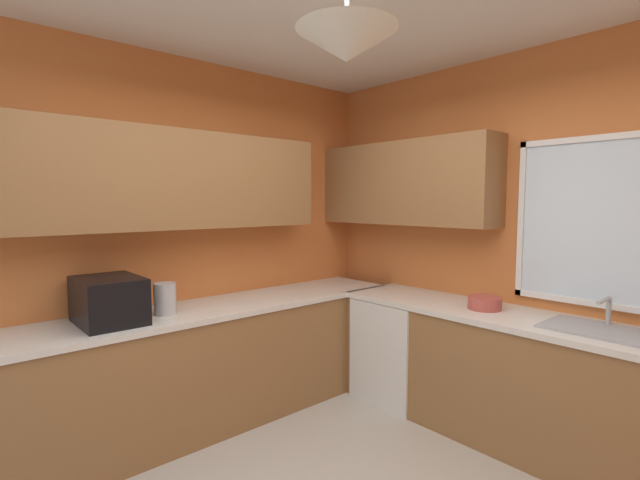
{
  "coord_description": "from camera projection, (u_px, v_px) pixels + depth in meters",
  "views": [
    {
      "loc": [
        1.41,
        -1.39,
        1.65
      ],
      "look_at": [
        -0.8,
        0.55,
        1.39
      ],
      "focal_mm": 25.23,
      "sensor_mm": 36.0,
      "label": 1
    }
  ],
  "objects": [
    {
      "name": "dishwasher",
      "position": [
        400.0,
        348.0,
        3.77
      ],
      "size": [
        0.6,
        0.6,
        0.84
      ],
      "primitive_type": "cube",
      "color": "white",
      "rests_on": "ground_plane"
    },
    {
      "name": "room_shell",
      "position": [
        361.0,
        172.0,
        2.54
      ],
      "size": [
        3.88,
        3.9,
        2.79
      ],
      "color": "#D17238",
      "rests_on": "ground_plane"
    },
    {
      "name": "microwave",
      "position": [
        109.0,
        300.0,
        2.84
      ],
      "size": [
        0.48,
        0.36,
        0.29
      ],
      "primitive_type": "cube",
      "color": "black",
      "rests_on": "counter_run_left"
    },
    {
      "name": "kettle",
      "position": [
        165.0,
        299.0,
        3.06
      ],
      "size": [
        0.15,
        0.15,
        0.22
      ],
      "primitive_type": "cylinder",
      "color": "#B7B7BC",
      "rests_on": "counter_run_left"
    },
    {
      "name": "sink_assembly",
      "position": [
        599.0,
        329.0,
        2.67
      ],
      "size": [
        0.59,
        0.4,
        0.19
      ],
      "color": "#9EA0A5",
      "rests_on": "counter_run_back"
    },
    {
      "name": "counter_run_left",
      "position": [
        192.0,
        369.0,
        3.25
      ],
      "size": [
        0.65,
        3.51,
        0.88
      ],
      "color": "olive",
      "rests_on": "ground_plane"
    },
    {
      "name": "bowl",
      "position": [
        485.0,
        303.0,
        3.21
      ],
      "size": [
        0.23,
        0.23,
        0.09
      ],
      "primitive_type": "cylinder",
      "color": "#B74C42",
      "rests_on": "counter_run_back"
    },
    {
      "name": "counter_run_back",
      "position": [
        538.0,
        385.0,
        2.95
      ],
      "size": [
        2.97,
        0.65,
        0.88
      ],
      "color": "olive",
      "rests_on": "ground_plane"
    }
  ]
}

